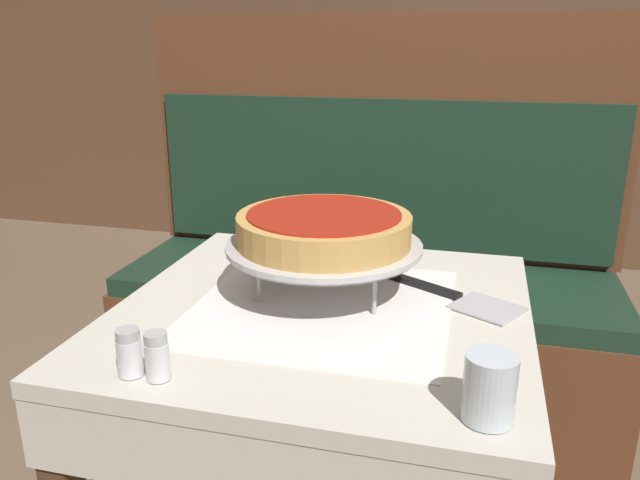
% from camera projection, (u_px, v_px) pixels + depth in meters
% --- Properties ---
extents(dining_table_front, '(0.76, 0.76, 0.72)m').
position_uv_depth(dining_table_front, '(323.00, 352.00, 1.20)').
color(dining_table_front, beige).
rests_on(dining_table_front, ground_plane).
extents(dining_table_rear, '(0.85, 0.85, 0.73)m').
position_uv_depth(dining_table_rear, '(441.00, 165.00, 2.91)').
color(dining_table_rear, '#194799').
rests_on(dining_table_rear, ground_plane).
extents(booth_bench, '(1.58, 0.52, 1.28)m').
position_uv_depth(booth_bench, '(367.00, 305.00, 2.07)').
color(booth_bench, brown).
rests_on(booth_bench, ground_plane).
extents(back_wall_panel, '(6.00, 0.04, 2.40)m').
position_uv_depth(back_wall_panel, '(437.00, 39.00, 3.31)').
color(back_wall_panel, brown).
rests_on(back_wall_panel, ground_plane).
extents(pizza_pan_stand, '(0.37, 0.37, 0.11)m').
position_uv_depth(pizza_pan_stand, '(324.00, 248.00, 1.19)').
color(pizza_pan_stand, '#ADADB2').
rests_on(pizza_pan_stand, dining_table_front).
extents(deep_dish_pizza, '(0.33, 0.33, 0.06)m').
position_uv_depth(deep_dish_pizza, '(324.00, 228.00, 1.18)').
color(deep_dish_pizza, tan).
rests_on(deep_dish_pizza, pizza_pan_stand).
extents(pizza_server, '(0.30, 0.20, 0.01)m').
position_uv_depth(pizza_server, '(451.00, 295.00, 1.21)').
color(pizza_server, '#BCBCC1').
rests_on(pizza_server, dining_table_front).
extents(water_glass_near, '(0.07, 0.07, 0.09)m').
position_uv_depth(water_glass_near, '(490.00, 387.00, 0.81)').
color(water_glass_near, silver).
rests_on(water_glass_near, dining_table_front).
extents(salt_shaker, '(0.04, 0.04, 0.07)m').
position_uv_depth(salt_shaker, '(129.00, 352.00, 0.92)').
color(salt_shaker, silver).
rests_on(salt_shaker, dining_table_front).
extents(pepper_shaker, '(0.04, 0.04, 0.07)m').
position_uv_depth(pepper_shaker, '(157.00, 356.00, 0.91)').
color(pepper_shaker, silver).
rests_on(pepper_shaker, dining_table_front).
extents(condiment_caddy, '(0.14, 0.14, 0.18)m').
position_uv_depth(condiment_caddy, '(466.00, 138.00, 2.79)').
color(condiment_caddy, black).
rests_on(condiment_caddy, dining_table_rear).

